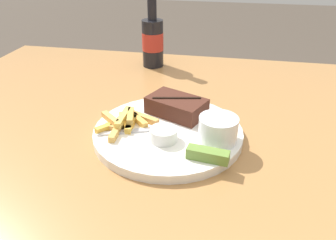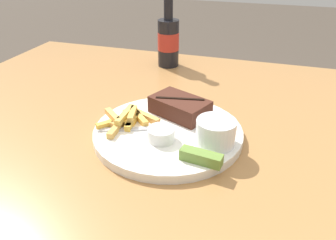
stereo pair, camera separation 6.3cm
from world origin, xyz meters
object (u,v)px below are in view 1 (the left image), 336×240
pickle_spear (208,155)px  dinner_plate (168,133)px  coleslaw_cup (218,128)px  beer_bottle (153,40)px  fork_utensil (129,131)px  dipping_sauce_cup (164,134)px  steak_portion (177,106)px

pickle_spear → dinner_plate: bearing=134.4°
dinner_plate → pickle_spear: 0.13m
coleslaw_cup → beer_bottle: bearing=117.8°
pickle_spear → fork_utensil: 0.17m
dinner_plate → dipping_sauce_cup: size_ratio=5.71×
beer_bottle → fork_utensil: bearing=-83.2°
fork_utensil → pickle_spear: bearing=-41.5°
steak_portion → pickle_spear: steak_portion is taller
dipping_sauce_cup → pickle_spear: size_ratio=0.69×
dipping_sauce_cup → fork_utensil: (-0.07, 0.01, -0.01)m
coleslaw_cup → pickle_spear: (-0.01, -0.06, -0.02)m
coleslaw_cup → fork_utensil: coleslaw_cup is taller
pickle_spear → fork_utensil: pickle_spear is taller
dinner_plate → dipping_sauce_cup: dipping_sauce_cup is taller
coleslaw_cup → dipping_sauce_cup: 0.10m
steak_portion → coleslaw_cup: bearing=-44.1°
dipping_sauce_cup → steak_portion: bearing=87.0°
dinner_plate → fork_utensil: fork_utensil is taller
coleslaw_cup → dipping_sauce_cup: bearing=-169.9°
dipping_sauce_cup → fork_utensil: size_ratio=0.40×
coleslaw_cup → fork_utensil: size_ratio=0.56×
pickle_spear → beer_bottle: bearing=113.4°
coleslaw_cup → pickle_spear: size_ratio=0.97×
pickle_spear → beer_bottle: (-0.21, 0.49, 0.05)m
fork_utensil → dinner_plate: bearing=0.0°
beer_bottle → steak_portion: bearing=-68.7°
dinner_plate → coleslaw_cup: coleslaw_cup is taller
steak_portion → dipping_sauce_cup: bearing=-93.0°
steak_portion → fork_utensil: (-0.08, -0.09, -0.02)m
steak_portion → pickle_spear: size_ratio=1.85×
steak_portion → coleslaw_cup: size_ratio=1.91×
coleslaw_cup → pickle_spear: 0.07m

